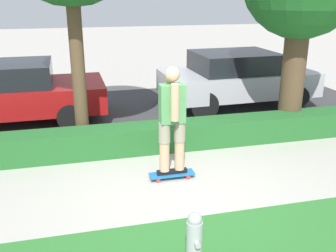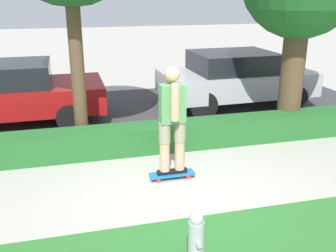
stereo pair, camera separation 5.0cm
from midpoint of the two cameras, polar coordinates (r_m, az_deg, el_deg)
ground_plane at (r=6.55m, az=1.59°, el=-8.57°), size 60.00×60.00×0.00m
street_asphalt at (r=10.37m, az=-4.64°, el=1.99°), size 13.26×5.00×0.01m
hedge_row at (r=7.86m, az=-1.52°, el=-1.59°), size 13.26×0.60×0.53m
skateboard at (r=6.74m, az=0.79°, el=-7.02°), size 0.77×0.24×0.09m
skater_person at (r=6.36m, az=0.83°, el=1.05°), size 0.52×0.47×1.83m
parked_car_front at (r=10.14m, az=-22.25°, el=4.60°), size 4.52×2.08×1.44m
parked_car_middle at (r=10.92m, az=10.04°, el=6.90°), size 4.13×2.10×1.49m
fire_hydrant at (r=4.72m, az=4.15°, el=-15.94°), size 0.19×0.30×0.67m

